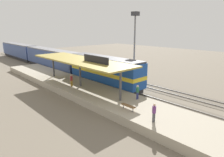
{
  "coord_description": "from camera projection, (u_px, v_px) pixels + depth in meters",
  "views": [
    {
      "loc": [
        -19.92,
        -22.94,
        9.03
      ],
      "look_at": [
        -1.38,
        -3.17,
        2.0
      ],
      "focal_mm": 31.68,
      "sensor_mm": 36.0,
      "label": 1
    }
  ],
  "objects": [
    {
      "name": "person_walking",
      "position": [
        71.0,
        80.0,
        27.9
      ],
      "size": [
        0.34,
        0.34,
        1.71
      ],
      "color": "olive",
      "rests_on": "platform"
    },
    {
      "name": "track_far",
      "position": [
        124.0,
        80.0,
        34.69
      ],
      "size": [
        3.2,
        110.0,
        0.16
      ],
      "color": "#5F5649",
      "rests_on": "ground"
    },
    {
      "name": "passenger_carriage_rear",
      "position": [
        19.0,
        51.0,
        58.5
      ],
      "size": [
        2.9,
        20.0,
        4.24
      ],
      "color": "#28282D",
      "rests_on": "track_near"
    },
    {
      "name": "track_near",
      "position": [
        105.0,
        85.0,
        31.64
      ],
      "size": [
        3.2,
        110.0,
        0.16
      ],
      "color": "#5F5649",
      "rests_on": "ground"
    },
    {
      "name": "passenger_carriage_front",
      "position": [
        51.0,
        59.0,
        43.81
      ],
      "size": [
        2.9,
        20.0,
        4.24
      ],
      "color": "#28282D",
      "rests_on": "track_near"
    },
    {
      "name": "locomotive",
      "position": [
        105.0,
        71.0,
        31.07
      ],
      "size": [
        2.93,
        14.43,
        4.44
      ],
      "color": "#28282D",
      "rests_on": "track_near"
    },
    {
      "name": "light_mast",
      "position": [
        135.0,
        31.0,
        35.17
      ],
      "size": [
        1.1,
        1.1,
        11.7
      ],
      "color": "slate",
      "rests_on": "ground"
    },
    {
      "name": "person_waiting",
      "position": [
        138.0,
        91.0,
        22.84
      ],
      "size": [
        0.34,
        0.34,
        1.71
      ],
      "color": "navy",
      "rests_on": "platform"
    },
    {
      "name": "platform_bench",
      "position": [
        128.0,
        106.0,
        19.94
      ],
      "size": [
        0.44,
        1.7,
        0.5
      ],
      "color": "#333338",
      "rests_on": "platform"
    },
    {
      "name": "platform",
      "position": [
        81.0,
        89.0,
        28.49
      ],
      "size": [
        6.0,
        44.0,
        0.9
      ],
      "primitive_type": "cube",
      "color": "#A89E89",
      "rests_on": "ground"
    },
    {
      "name": "station_canopy",
      "position": [
        80.0,
        61.0,
        27.4
      ],
      "size": [
        5.2,
        18.0,
        4.7
      ],
      "color": "#47474C",
      "rests_on": "platform"
    },
    {
      "name": "ground_plane",
      "position": [
        114.0,
        83.0,
        32.98
      ],
      "size": [
        120.0,
        120.0,
        0.0
      ],
      "primitive_type": "plane",
      "color": "#706656"
    },
    {
      "name": "person_boarding",
      "position": [
        154.0,
        112.0,
        17.31
      ],
      "size": [
        0.34,
        0.34,
        1.71
      ],
      "color": "#4C4C51",
      "rests_on": "platform"
    }
  ]
}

